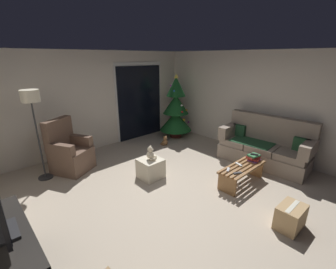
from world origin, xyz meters
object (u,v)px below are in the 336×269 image
Objects in this scene: couch at (264,147)px; christmas_tree at (176,110)px; cell_phone at (254,154)px; cardboard_box_taped_mid_floor at (290,217)px; ottoman at (151,168)px; book_stack at (254,158)px; remote_white at (239,164)px; armchair at (70,153)px; floor_lamp at (32,105)px; media_shelf at (13,266)px; remote_silver at (228,170)px; remote_graphite at (237,173)px; coffee_table at (242,172)px; teddy_bear_chestnut_by_tree at (165,141)px; teddy_bear_cream at (151,154)px.

christmas_tree is at bearing 94.07° from couch.
cell_phone is 1.48m from cardboard_box_taped_mid_floor.
ottoman is at bearing -145.72° from christmas_tree.
remote_white is at bearing 165.91° from book_stack.
armchair is 1.79m from ottoman.
floor_lamp reaches higher than media_shelf.
remote_silver is 0.18m from remote_graphite.
media_shelf reaches higher than coffee_table.
book_stack is at bearing -42.15° from floor_lamp.
armchair is (-2.22, 2.79, 0.15)m from coffee_table.
media_shelf is at bearing 173.50° from book_stack.
cell_phone is (-0.01, -0.01, 0.07)m from book_stack.
media_shelf is (-3.67, 0.44, 0.09)m from coffee_table.
coffee_table is 3.05m from christmas_tree.
cardboard_box_taped_mid_floor is (2.17, -3.93, -1.33)m from floor_lamp.
remote_white is 1.00× the size of remote_silver.
christmas_tree reaches higher than coffee_table.
media_shelf is at bearing -152.38° from teddy_bear_chestnut_by_tree.
remote_graphite is at bearing -50.26° from floor_lamp.
cell_phone is at bearing -136.86° from book_stack.
cardboard_box_taped_mid_floor is (-0.82, -3.61, 0.06)m from teddy_bear_chestnut_by_tree.
cell_phone is (0.37, -0.03, 0.26)m from coffee_table.
teddy_bear_chestnut_by_tree is at bearing -7.02° from armchair.
cardboard_box_taped_mid_floor is (0.57, -2.48, -0.35)m from teddy_bear_cream.
christmas_tree is at bearing 0.62° from armchair.
floor_lamp is 4.05× the size of cardboard_box_taped_mid_floor.
couch is at bearing 18.56° from remote_white.
floor_lamp reaches higher than coffee_table.
teddy_bear_cream is (-2.13, -1.47, -0.32)m from christmas_tree.
couch is at bearing -3.64° from media_shelf.
remote_white reaches higher than teddy_bear_chestnut_by_tree.
media_shelf reaches higher than remote_silver.
book_stack is 2.08m from ottoman.
remote_silver is (-0.34, 0.09, 0.13)m from coffee_table.
coffee_table is 7.05× the size of remote_graphite.
media_shelf is (-4.66, -2.38, -0.51)m from christmas_tree.
remote_white and remote_graphite have the same top height.
teddy_bear_cream reaches higher than cell_phone.
floor_lamp is (-3.92, 2.68, 1.11)m from couch.
teddy_bear_chestnut_by_tree is at bearing -6.16° from floor_lamp.
couch is 1.52m from remote_graphite.
coffee_table is at bearing -109.22° from christmas_tree.
teddy_bear_chestnut_by_tree is (-0.14, 2.51, -0.31)m from book_stack.
remote_white is 0.34m from remote_silver.
coffee_table is at bearing -49.96° from teddy_bear_cream.
ottoman reaches higher than cardboard_box_taped_mid_floor.
remote_white is 0.53× the size of book_stack.
armchair reaches higher than remote_graphite.
media_shelf is 4.91× the size of teddy_bear_cream.
armchair reaches higher than teddy_bear_cream.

